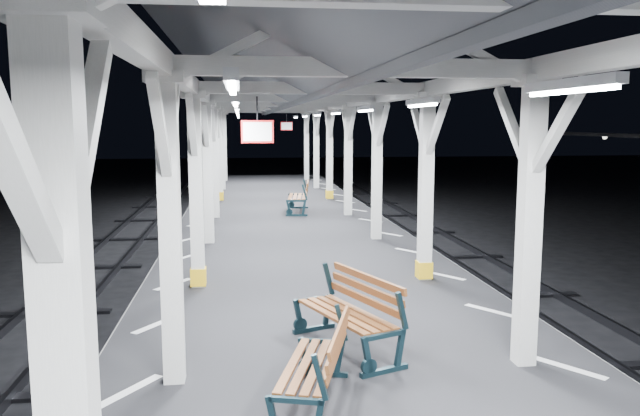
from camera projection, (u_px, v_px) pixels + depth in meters
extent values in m
plane|color=black|center=(330.00, 383.00, 9.16)|extent=(120.00, 120.00, 0.00)
cube|color=black|center=(330.00, 351.00, 9.09)|extent=(6.00, 50.00, 1.00)
cube|color=silver|center=(157.00, 324.00, 8.72)|extent=(1.00, 48.00, 0.01)
cube|color=silver|center=(492.00, 311.00, 9.33)|extent=(1.00, 48.00, 0.01)
cube|color=#2D2D33|center=(11.00, 395.00, 8.59)|extent=(0.08, 60.00, 0.16)
cube|color=#2D2D33|center=(612.00, 363.00, 9.71)|extent=(0.08, 60.00, 0.16)
cube|color=silver|center=(68.00, 406.00, 2.66)|extent=(0.22, 0.22, 3.20)
cube|color=silver|center=(45.00, 4.00, 2.43)|extent=(0.40, 0.40, 0.12)
cube|color=silver|center=(86.00, 133.00, 3.04)|extent=(0.10, 0.99, 0.99)
cube|color=silver|center=(1.00, 138.00, 1.96)|extent=(0.10, 0.99, 0.99)
cube|color=silver|center=(170.00, 237.00, 6.59)|extent=(0.22, 0.22, 3.20)
cube|color=silver|center=(165.00, 77.00, 6.37)|extent=(0.40, 0.40, 0.12)
cube|color=silver|center=(172.00, 127.00, 6.97)|extent=(0.10, 0.99, 0.99)
cube|color=silver|center=(160.00, 128.00, 5.89)|extent=(0.10, 0.99, 0.99)
cube|color=silver|center=(196.00, 194.00, 10.52)|extent=(0.22, 0.22, 3.20)
cube|color=silver|center=(194.00, 95.00, 10.30)|extent=(0.40, 0.40, 0.12)
cube|color=yellow|center=(198.00, 276.00, 10.71)|extent=(0.26, 0.26, 0.30)
cube|color=silver|center=(197.00, 126.00, 10.91)|extent=(0.10, 0.99, 0.99)
cube|color=silver|center=(192.00, 126.00, 9.82)|extent=(0.10, 0.99, 0.99)
cube|color=silver|center=(208.00, 175.00, 14.45)|extent=(0.22, 0.22, 3.20)
cube|color=silver|center=(206.00, 103.00, 14.23)|extent=(0.40, 0.40, 0.12)
cube|color=silver|center=(208.00, 125.00, 14.84)|extent=(0.10, 0.99, 0.99)
cube|color=silver|center=(205.00, 125.00, 13.76)|extent=(0.10, 0.99, 0.99)
cube|color=silver|center=(215.00, 164.00, 18.38)|extent=(0.22, 0.22, 3.20)
cube|color=silver|center=(213.00, 107.00, 18.16)|extent=(0.40, 0.40, 0.12)
cube|color=silver|center=(215.00, 125.00, 18.77)|extent=(0.10, 0.99, 0.99)
cube|color=silver|center=(213.00, 125.00, 17.69)|extent=(0.10, 0.99, 0.99)
cube|color=silver|center=(219.00, 157.00, 22.31)|extent=(0.22, 0.22, 3.20)
cube|color=silver|center=(218.00, 110.00, 22.09)|extent=(0.40, 0.40, 0.12)
cube|color=yellow|center=(220.00, 196.00, 22.51)|extent=(0.26, 0.26, 0.30)
cube|color=silver|center=(219.00, 124.00, 22.70)|extent=(0.10, 0.99, 0.99)
cube|color=silver|center=(218.00, 124.00, 21.62)|extent=(0.10, 0.99, 0.99)
cube|color=silver|center=(222.00, 152.00, 26.24)|extent=(0.22, 0.22, 3.20)
cube|color=silver|center=(221.00, 112.00, 26.02)|extent=(0.40, 0.40, 0.12)
cube|color=silver|center=(222.00, 124.00, 26.63)|extent=(0.10, 0.99, 0.99)
cube|color=silver|center=(221.00, 124.00, 25.55)|extent=(0.10, 0.99, 0.99)
cube|color=silver|center=(224.00, 148.00, 30.18)|extent=(0.22, 0.22, 3.20)
cube|color=silver|center=(224.00, 113.00, 29.95)|extent=(0.40, 0.40, 0.12)
cube|color=silver|center=(224.00, 124.00, 30.56)|extent=(0.10, 0.99, 0.99)
cube|color=silver|center=(224.00, 124.00, 29.48)|extent=(0.10, 0.99, 0.99)
cube|color=silver|center=(529.00, 229.00, 7.09)|extent=(0.22, 0.22, 3.20)
cube|color=silver|center=(536.00, 81.00, 6.87)|extent=(0.40, 0.40, 0.12)
cube|color=silver|center=(512.00, 127.00, 7.48)|extent=(0.10, 0.99, 0.99)
cube|color=silver|center=(559.00, 128.00, 6.40)|extent=(0.10, 0.99, 0.99)
cube|color=silver|center=(426.00, 191.00, 11.02)|extent=(0.22, 0.22, 3.20)
cube|color=silver|center=(428.00, 96.00, 10.80)|extent=(0.40, 0.40, 0.12)
cube|color=yellow|center=(424.00, 269.00, 11.22)|extent=(0.26, 0.26, 0.30)
cube|color=silver|center=(418.00, 126.00, 11.41)|extent=(0.10, 0.99, 0.99)
cube|color=silver|center=(437.00, 126.00, 10.33)|extent=(0.10, 0.99, 0.99)
cube|color=silver|center=(377.00, 173.00, 14.96)|extent=(0.22, 0.22, 3.20)
cube|color=silver|center=(378.00, 103.00, 14.73)|extent=(0.40, 0.40, 0.12)
cube|color=silver|center=(373.00, 125.00, 15.34)|extent=(0.10, 0.99, 0.99)
cube|color=silver|center=(383.00, 125.00, 14.26)|extent=(0.10, 0.99, 0.99)
cube|color=silver|center=(348.00, 163.00, 18.89)|extent=(0.22, 0.22, 3.20)
cube|color=silver|center=(349.00, 107.00, 18.66)|extent=(0.40, 0.40, 0.12)
cube|color=silver|center=(345.00, 124.00, 19.27)|extent=(0.10, 0.99, 0.99)
cube|color=silver|center=(352.00, 125.00, 18.19)|extent=(0.10, 0.99, 0.99)
cube|color=silver|center=(330.00, 156.00, 22.82)|extent=(0.22, 0.22, 3.20)
cube|color=silver|center=(330.00, 110.00, 22.59)|extent=(0.40, 0.40, 0.12)
cube|color=yellow|center=(329.00, 194.00, 23.01)|extent=(0.26, 0.26, 0.30)
cube|color=silver|center=(327.00, 124.00, 23.20)|extent=(0.10, 0.99, 0.99)
cube|color=silver|center=(332.00, 124.00, 22.12)|extent=(0.10, 0.99, 0.99)
cube|color=silver|center=(316.00, 151.00, 26.75)|extent=(0.22, 0.22, 3.20)
cube|color=silver|center=(316.00, 112.00, 26.52)|extent=(0.40, 0.40, 0.12)
cube|color=silver|center=(315.00, 124.00, 27.13)|extent=(0.10, 0.99, 0.99)
cube|color=silver|center=(318.00, 124.00, 26.05)|extent=(0.10, 0.99, 0.99)
cube|color=silver|center=(306.00, 147.00, 30.68)|extent=(0.22, 0.22, 3.20)
cube|color=silver|center=(306.00, 113.00, 30.45)|extent=(0.40, 0.40, 0.12)
cube|color=silver|center=(305.00, 124.00, 31.06)|extent=(0.10, 0.99, 0.99)
cube|color=silver|center=(308.00, 124.00, 29.98)|extent=(0.10, 0.99, 0.99)
cube|color=silver|center=(182.00, 79.00, 8.31)|extent=(0.18, 48.00, 0.24)
cube|color=silver|center=(470.00, 81.00, 8.82)|extent=(0.18, 48.00, 0.24)
cube|color=silver|center=(358.00, 68.00, 6.60)|extent=(4.20, 0.14, 0.20)
cube|color=silver|center=(314.00, 88.00, 10.53)|extent=(4.20, 0.14, 0.20)
cube|color=silver|center=(293.00, 98.00, 14.46)|extent=(4.20, 0.14, 0.20)
cube|color=silver|center=(282.00, 103.00, 18.39)|extent=(4.20, 0.14, 0.20)
cube|color=silver|center=(274.00, 107.00, 22.32)|extent=(4.20, 0.14, 0.20)
cube|color=silver|center=(269.00, 109.00, 26.26)|extent=(4.20, 0.14, 0.20)
cube|color=silver|center=(265.00, 111.00, 30.19)|extent=(4.20, 0.14, 0.20)
cube|color=silver|center=(331.00, 11.00, 8.44)|extent=(0.16, 48.00, 0.20)
cube|color=#4D5054|center=(234.00, 38.00, 8.33)|extent=(2.80, 49.00, 1.45)
cube|color=#4D5054|center=(423.00, 42.00, 8.66)|extent=(2.80, 49.00, 1.45)
cube|color=silver|center=(232.00, 81.00, 4.51)|extent=(0.10, 1.35, 0.08)
cube|color=white|center=(232.00, 88.00, 4.52)|extent=(0.05, 1.25, 0.05)
cube|color=silver|center=(236.00, 100.00, 8.44)|extent=(0.10, 1.35, 0.08)
cube|color=white|center=(236.00, 104.00, 8.45)|extent=(0.05, 1.25, 0.05)
cube|color=silver|center=(237.00, 108.00, 12.37)|extent=(0.10, 1.35, 0.08)
cube|color=white|center=(237.00, 110.00, 12.38)|extent=(0.05, 1.25, 0.05)
cube|color=silver|center=(238.00, 111.00, 16.30)|extent=(0.10, 1.35, 0.08)
cube|color=white|center=(238.00, 113.00, 16.31)|extent=(0.05, 1.25, 0.05)
cube|color=silver|center=(238.00, 114.00, 20.23)|extent=(0.10, 1.35, 0.08)
cube|color=white|center=(238.00, 115.00, 20.24)|extent=(0.05, 1.25, 0.05)
cube|color=silver|center=(238.00, 115.00, 24.16)|extent=(0.10, 1.35, 0.08)
cube|color=white|center=(238.00, 116.00, 24.17)|extent=(0.05, 1.25, 0.05)
cube|color=silver|center=(238.00, 116.00, 28.10)|extent=(0.10, 1.35, 0.08)
cube|color=white|center=(238.00, 117.00, 28.10)|extent=(0.05, 1.25, 0.05)
cube|color=silver|center=(570.00, 84.00, 4.84)|extent=(0.10, 1.35, 0.08)
cube|color=white|center=(570.00, 90.00, 4.84)|extent=(0.05, 1.25, 0.05)
cube|color=silver|center=(422.00, 101.00, 8.77)|extent=(0.10, 1.35, 0.08)
cube|color=white|center=(422.00, 105.00, 8.77)|extent=(0.05, 1.25, 0.05)
cube|color=silver|center=(365.00, 108.00, 12.70)|extent=(0.10, 1.35, 0.08)
cube|color=white|center=(365.00, 110.00, 12.71)|extent=(0.05, 1.25, 0.05)
cube|color=silver|center=(336.00, 112.00, 16.63)|extent=(0.10, 1.35, 0.08)
cube|color=white|center=(336.00, 113.00, 16.64)|extent=(0.05, 1.25, 0.05)
cube|color=silver|center=(317.00, 114.00, 20.56)|extent=(0.10, 1.35, 0.08)
cube|color=white|center=(317.00, 115.00, 20.57)|extent=(0.05, 1.25, 0.05)
cube|color=silver|center=(305.00, 115.00, 24.49)|extent=(0.10, 1.35, 0.08)
cube|color=white|center=(305.00, 116.00, 24.50)|extent=(0.05, 1.25, 0.05)
cube|color=silver|center=(296.00, 116.00, 28.42)|extent=(0.10, 1.35, 0.08)
cube|color=white|center=(296.00, 117.00, 28.43)|extent=(0.05, 1.25, 0.05)
cylinder|color=black|center=(257.00, 108.00, 9.53)|extent=(0.02, 0.02, 0.36)
cube|color=red|center=(257.00, 132.00, 9.58)|extent=(0.50, 0.03, 0.35)
cube|color=white|center=(257.00, 132.00, 9.58)|extent=(0.44, 0.04, 0.29)
cylinder|color=black|center=(287.00, 118.00, 26.33)|extent=(0.02, 0.02, 0.36)
cube|color=red|center=(287.00, 126.00, 26.38)|extent=(0.50, 0.03, 0.35)
cube|color=white|center=(287.00, 126.00, 26.38)|extent=(0.44, 0.05, 0.29)
cube|color=black|center=(536.00, 165.00, 32.32)|extent=(0.20, 0.20, 3.30)
sphere|color=silver|center=(605.00, 137.00, 26.21)|extent=(0.20, 0.20, 0.20)
sphere|color=silver|center=(538.00, 134.00, 32.11)|extent=(0.20, 0.20, 0.20)
cube|color=#11252C|center=(320.00, 377.00, 5.35)|extent=(0.16, 0.09, 0.41)
cube|color=#11252C|center=(323.00, 374.00, 6.94)|extent=(0.56, 0.21, 0.06)
cube|color=#11252C|center=(305.00, 356.00, 6.95)|extent=(0.15, 0.09, 0.43)
cube|color=#11252C|center=(340.00, 358.00, 6.88)|extent=(0.14, 0.08, 0.44)
cube|color=#11252C|center=(341.00, 322.00, 6.83)|extent=(0.16, 0.09, 0.41)
cube|color=brown|center=(293.00, 364.00, 6.18)|extent=(0.48, 1.39, 0.03)
cube|color=brown|center=(305.00, 365.00, 6.16)|extent=(0.48, 1.39, 0.03)
cube|color=brown|center=(317.00, 366.00, 6.14)|extent=(0.48, 1.39, 0.03)
cube|color=brown|center=(329.00, 367.00, 6.12)|extent=(0.48, 1.39, 0.03)
cube|color=brown|center=(336.00, 354.00, 6.09)|extent=(0.45, 1.38, 0.09)
cube|color=brown|center=(338.00, 342.00, 6.07)|extent=(0.45, 1.38, 0.09)
cube|color=brown|center=(340.00, 330.00, 6.05)|extent=(0.45, 1.38, 0.09)
cube|color=#11252C|center=(384.00, 371.00, 7.01)|extent=(0.60, 0.29, 0.06)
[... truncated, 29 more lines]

